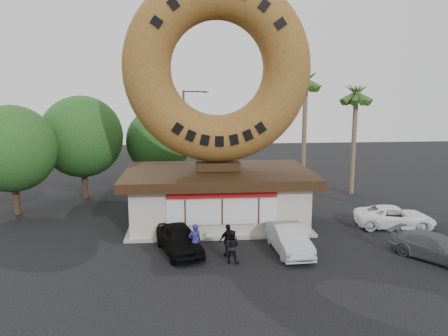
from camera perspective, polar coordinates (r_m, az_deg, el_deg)
ground at (r=21.50m, az=0.44°, el=-11.88°), size 90.00×90.00×0.00m
donut_shop at (r=26.64m, az=-0.82°, el=-3.49°), size 11.20×7.20×3.80m
giant_donut at (r=25.91m, az=-0.86°, el=12.87°), size 10.95×2.79×10.95m
tree_west at (r=33.85m, az=-18.07°, el=3.91°), size 6.00×6.00×7.65m
tree_mid at (r=35.11m, az=-8.49°, el=3.49°), size 5.20×5.20×6.63m
tree_far at (r=31.09m, az=-25.96°, el=2.27°), size 5.60×5.60×7.14m
palm_near at (r=35.11m, az=10.63°, el=10.62°), size 2.60×2.60×9.75m
palm_far at (r=34.82m, az=16.88°, el=8.83°), size 2.60×2.60×8.75m
street_lamp at (r=36.00m, az=-5.00°, el=4.47°), size 2.11×0.20×8.00m
person_left at (r=21.35m, az=-3.82°, el=-9.54°), size 0.74×0.61×1.75m
person_center at (r=20.85m, az=0.97°, el=-10.21°), size 0.95×0.84×1.62m
person_right at (r=21.64m, az=0.57°, el=-9.42°), size 1.03×0.69×1.63m
car_black at (r=22.21m, az=-5.87°, el=-9.23°), size 2.80×4.47×1.42m
car_silver at (r=22.43m, az=8.48°, el=-9.15°), size 1.72×4.28×1.38m
car_grey at (r=23.58m, az=25.91°, el=-9.31°), size 3.90×4.47×1.24m
car_white at (r=27.90m, az=21.38°, el=-5.97°), size 4.89×2.90×1.28m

